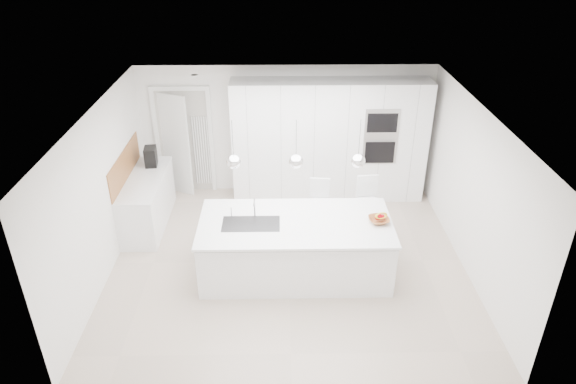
{
  "coord_description": "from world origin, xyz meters",
  "views": [
    {
      "loc": [
        -0.12,
        -6.66,
        4.87
      ],
      "look_at": [
        0.0,
        0.3,
        1.1
      ],
      "focal_mm": 32.0,
      "sensor_mm": 36.0,
      "label": 1
    }
  ],
  "objects_px": {
    "fruit_bowl": "(379,220)",
    "espresso_machine": "(151,156)",
    "bar_stool_left": "(320,210)",
    "island_base": "(295,250)",
    "bar_stool_right": "(367,210)"
  },
  "relations": [
    {
      "from": "bar_stool_left",
      "to": "bar_stool_right",
      "type": "bearing_deg",
      "value": 0.35
    },
    {
      "from": "bar_stool_right",
      "to": "bar_stool_left",
      "type": "bearing_deg",
      "value": 167.49
    },
    {
      "from": "fruit_bowl",
      "to": "bar_stool_left",
      "type": "bearing_deg",
      "value": 128.41
    },
    {
      "from": "fruit_bowl",
      "to": "bar_stool_right",
      "type": "relative_size",
      "value": 0.27
    },
    {
      "from": "espresso_machine",
      "to": "fruit_bowl",
      "type": "bearing_deg",
      "value": -35.22
    },
    {
      "from": "espresso_machine",
      "to": "bar_stool_left",
      "type": "relative_size",
      "value": 0.32
    },
    {
      "from": "island_base",
      "to": "bar_stool_right",
      "type": "xyz_separation_m",
      "value": [
        1.21,
        0.93,
        0.13
      ]
    },
    {
      "from": "fruit_bowl",
      "to": "bar_stool_right",
      "type": "bearing_deg",
      "value": 90.59
    },
    {
      "from": "island_base",
      "to": "bar_stool_right",
      "type": "distance_m",
      "value": 1.53
    },
    {
      "from": "island_base",
      "to": "espresso_machine",
      "type": "height_order",
      "value": "espresso_machine"
    },
    {
      "from": "island_base",
      "to": "bar_stool_right",
      "type": "bearing_deg",
      "value": 37.48
    },
    {
      "from": "bar_stool_left",
      "to": "island_base",
      "type": "bearing_deg",
      "value": -107.4
    },
    {
      "from": "island_base",
      "to": "bar_stool_left",
      "type": "relative_size",
      "value": 2.66
    },
    {
      "from": "fruit_bowl",
      "to": "espresso_machine",
      "type": "height_order",
      "value": "espresso_machine"
    },
    {
      "from": "bar_stool_left",
      "to": "bar_stool_right",
      "type": "xyz_separation_m",
      "value": [
        0.78,
        -0.08,
        0.04
      ]
    }
  ]
}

